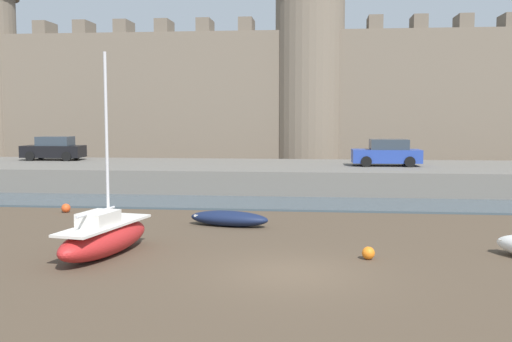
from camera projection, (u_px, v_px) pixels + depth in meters
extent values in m
plane|color=#4C3D2D|center=(291.00, 273.00, 16.97)|extent=(160.00, 160.00, 0.00)
cube|color=#3D4C56|center=(303.00, 204.00, 30.04)|extent=(80.00, 4.50, 0.10)
cube|color=#666059|center=(306.00, 176.00, 37.16)|extent=(67.57, 10.00, 1.42)
cube|color=#706354|center=(309.00, 102.00, 48.48)|extent=(55.57, 2.80, 11.16)
cylinder|color=#706354|center=(310.00, 82.00, 48.34)|extent=(5.52, 5.52, 14.35)
cube|color=#6A5E4F|center=(45.00, 29.00, 50.19)|extent=(1.10, 2.52, 1.10)
cube|color=#6A5E4F|center=(84.00, 28.00, 49.84)|extent=(1.10, 2.52, 1.10)
cube|color=#6A5E4F|center=(124.00, 28.00, 49.49)|extent=(1.10, 2.52, 1.10)
cube|color=#6A5E4F|center=(164.00, 27.00, 49.14)|extent=(1.10, 2.52, 1.10)
cube|color=#6A5E4F|center=(205.00, 27.00, 48.79)|extent=(1.10, 2.52, 1.10)
cube|color=#6A5E4F|center=(247.00, 26.00, 48.44)|extent=(1.10, 2.52, 1.10)
cube|color=#6A5E4F|center=(375.00, 24.00, 47.39)|extent=(1.10, 2.52, 1.10)
cube|color=#6A5E4F|center=(419.00, 23.00, 47.04)|extent=(1.10, 2.52, 1.10)
cube|color=#6A5E4F|center=(463.00, 23.00, 46.70)|extent=(1.10, 2.52, 1.10)
cube|color=#6A5E4F|center=(508.00, 22.00, 46.35)|extent=(1.10, 2.52, 1.10)
cube|color=beige|center=(507.00, 240.00, 19.30)|extent=(0.61, 0.58, 0.08)
ellipsoid|color=#141E3D|center=(229.00, 218.00, 24.20)|extent=(3.43, 1.65, 0.62)
ellipsoid|color=navy|center=(229.00, 217.00, 24.19)|extent=(2.81, 1.31, 0.34)
cube|color=beige|center=(235.00, 216.00, 24.11)|extent=(0.37, 0.87, 0.06)
cube|color=beige|center=(200.00, 215.00, 24.58)|extent=(0.39, 0.59, 0.08)
ellipsoid|color=red|center=(105.00, 240.00, 19.08)|extent=(2.24, 4.87, 1.03)
cube|color=silver|center=(105.00, 225.00, 19.04)|extent=(1.93, 4.28, 0.08)
cube|color=silver|center=(98.00, 219.00, 18.68)|extent=(1.11, 1.46, 0.44)
cylinder|color=silver|center=(107.00, 138.00, 19.01)|extent=(0.10, 0.10, 5.43)
cylinder|color=silver|center=(96.00, 212.00, 18.55)|extent=(0.49, 2.09, 0.08)
sphere|color=#E04C1E|center=(66.00, 208.00, 27.62)|extent=(0.41, 0.41, 0.41)
sphere|color=orange|center=(368.00, 253.00, 18.59)|extent=(0.40, 0.40, 0.40)
cube|color=#263F99|center=(386.00, 156.00, 36.26)|extent=(4.14, 1.79, 0.80)
cube|color=#2D3842|center=(389.00, 145.00, 36.18)|extent=(2.29, 1.55, 0.64)
cylinder|color=black|center=(366.00, 162.00, 35.54)|extent=(0.64, 0.19, 0.64)
cylinder|color=black|center=(364.00, 159.00, 37.23)|extent=(0.64, 0.19, 0.64)
cylinder|color=black|center=(410.00, 162.00, 35.34)|extent=(0.64, 0.19, 0.64)
cylinder|color=black|center=(405.00, 160.00, 37.03)|extent=(0.64, 0.19, 0.64)
cube|color=black|center=(53.00, 151.00, 41.03)|extent=(4.14, 1.79, 0.80)
cube|color=#2D3842|center=(55.00, 141.00, 40.96)|extent=(2.29, 1.55, 0.64)
cylinder|color=black|center=(30.00, 156.00, 40.32)|extent=(0.64, 0.19, 0.64)
cylinder|color=black|center=(41.00, 155.00, 42.01)|extent=(0.64, 0.19, 0.64)
cylinder|color=black|center=(67.00, 156.00, 40.11)|extent=(0.64, 0.19, 0.64)
cylinder|color=black|center=(76.00, 155.00, 41.80)|extent=(0.64, 0.19, 0.64)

